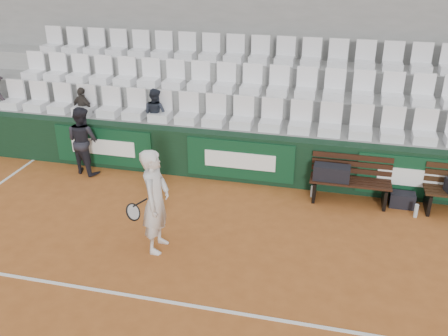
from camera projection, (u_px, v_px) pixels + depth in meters
ground at (197, 307)px, 6.89m from camera, size 80.00×80.00×0.00m
court_baseline at (197, 306)px, 6.88m from camera, size 18.00×0.06×0.01m
back_barrier at (255, 159)px, 10.17m from camera, size 18.00×0.34×1.00m
grandstand_tier_front at (257, 147)px, 10.74m from camera, size 18.00×0.95×1.00m
grandstand_tier_mid at (264, 122)px, 11.48m from camera, size 18.00×0.95×1.45m
grandstand_tier_back at (271, 101)px, 12.22m from camera, size 18.00×0.95×1.90m
grandstand_rear_wall at (277, 44)px, 12.23m from camera, size 18.00×0.30×4.40m
seat_row_front at (256, 114)px, 10.24m from camera, size 11.90×0.44×0.63m
seat_row_mid at (265, 80)px, 10.88m from camera, size 11.90×0.44×0.63m
seat_row_back at (272, 51)px, 11.52m from camera, size 11.90×0.44×0.63m
bench_left at (349, 191)px, 9.50m from camera, size 1.50×0.56×0.45m
sports_bag_left at (332, 173)px, 9.38m from camera, size 0.68×0.30×0.29m
sports_bag_ground at (402, 200)px, 9.36m from camera, size 0.46×0.29×0.28m
water_bottle_near at (312, 191)px, 9.71m from camera, size 0.07×0.07×0.25m
water_bottle_far at (416, 211)px, 9.01m from camera, size 0.07×0.07×0.26m
tennis_player at (156, 201)px, 7.81m from camera, size 0.71×0.64×1.74m
ball_kid at (83, 140)px, 10.47m from camera, size 0.85×0.75×1.46m
spectator_b at (81, 91)px, 11.03m from camera, size 0.66×0.43×1.04m
spectator_c at (154, 94)px, 10.65m from camera, size 0.67×0.60×1.13m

